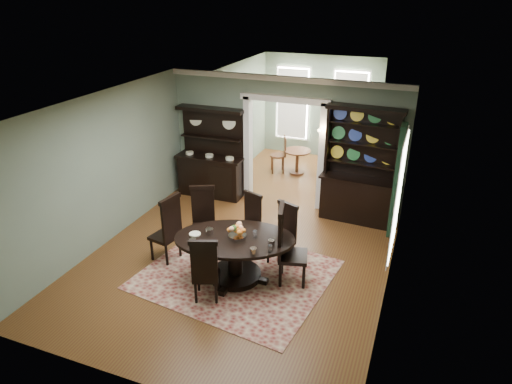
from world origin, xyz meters
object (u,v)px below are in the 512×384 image
sideboard (211,166)px  welsh_dresser (359,181)px  parlor_table (297,158)px  dining_table (235,250)px

sideboard → welsh_dresser: bearing=-1.4°
parlor_table → welsh_dresser: bearing=-46.6°
sideboard → welsh_dresser: 3.58m
parlor_table → sideboard: bearing=-127.4°
dining_table → welsh_dresser: (1.60, 3.07, 0.34)m
dining_table → sideboard: (-1.97, 3.09, 0.19)m
sideboard → welsh_dresser: (3.57, -0.02, 0.15)m
dining_table → parlor_table: (-0.38, 5.17, -0.13)m
dining_table → welsh_dresser: 3.48m
welsh_dresser → parlor_table: bearing=136.9°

